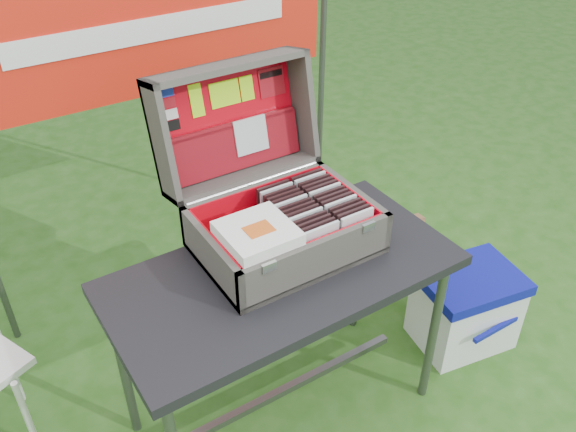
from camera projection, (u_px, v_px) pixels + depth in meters
ground at (298, 422)px, 2.46m from camera, size 80.00×80.00×0.00m
table at (283, 346)px, 2.29m from camera, size 1.21×0.61×0.75m
table_top at (283, 274)px, 2.09m from camera, size 1.21×0.61×0.04m
table_leg_fr at (433, 333)px, 2.37m from camera, size 0.04×0.04×0.71m
table_leg_bl at (123, 368)px, 2.23m from camera, size 0.04×0.04×0.71m
table_leg_br at (358, 266)px, 2.71m from camera, size 0.04×0.04×0.71m
table_brace at (283, 390)px, 2.44m from camera, size 1.05×0.03×0.03m
suitcase at (276, 173)px, 2.05m from camera, size 0.60×0.59×0.56m
suitcase_base_bottom at (285, 246)px, 2.17m from camera, size 0.60×0.43×0.02m
suitcase_base_wall_front at (318, 261)px, 1.99m from camera, size 0.60×0.02×0.16m
suitcase_base_wall_back at (256, 203)px, 2.27m from camera, size 0.60×0.02×0.16m
suitcase_base_wall_left at (211, 258)px, 2.00m from camera, size 0.02×0.43×0.16m
suitcase_base_wall_right at (351, 205)px, 2.25m from camera, size 0.02×0.43×0.16m
suitcase_liner_floor at (285, 242)px, 2.16m from camera, size 0.55×0.38×0.01m
suitcase_latch_left at (269, 267)px, 1.85m from camera, size 0.05×0.01×0.03m
suitcase_latch_right at (369, 227)px, 2.02m from camera, size 0.05×0.01×0.03m
suitcase_hinge at (254, 183)px, 2.23m from camera, size 0.54×0.02×0.02m
suitcase_lid_back at (227, 120)px, 2.26m from camera, size 0.60×0.12×0.42m
suitcase_lid_rim_far at (226, 67)px, 2.12m from camera, size 0.60×0.16×0.06m
suitcase_lid_rim_near at (243, 175)px, 2.29m from camera, size 0.60×0.16×0.06m
suitcase_lid_rim_left at (161, 143)px, 2.08m from camera, size 0.02×0.25×0.45m
suitcase_lid_rim_right at (301, 105)px, 2.33m from camera, size 0.02×0.25×0.45m
suitcase_lid_liner at (228, 120)px, 2.25m from camera, size 0.55×0.09×0.37m
suitcase_liner_wall_front at (316, 256)px, 1.99m from camera, size 0.55×0.01×0.14m
suitcase_liner_wall_back at (258, 202)px, 2.25m from camera, size 0.55×0.01×0.14m
suitcase_liner_wall_left at (215, 254)px, 2.00m from camera, size 0.01×0.38×0.14m
suitcase_liner_wall_right at (348, 204)px, 2.24m from camera, size 0.01×0.38×0.14m
suitcase_lid_pocket at (235, 147)px, 2.27m from camera, size 0.53×0.07×0.17m
suitcase_pocket_edge at (232, 125)px, 2.23m from camera, size 0.52×0.02×0.02m
suitcase_pocket_cd at (251, 135)px, 2.27m from camera, size 0.13×0.04×0.13m
lid_sticker_cc_a at (165, 92)px, 2.08m from camera, size 0.06×0.01×0.04m
lid_sticker_cc_b at (168, 103)px, 2.10m from camera, size 0.06×0.01×0.04m
lid_sticker_cc_c at (170, 115)px, 2.11m from camera, size 0.06×0.01×0.04m
lid_sticker_cc_d at (172, 126)px, 2.13m from camera, size 0.06×0.01×0.04m
lid_card_neon_tall at (197, 101)px, 2.15m from camera, size 0.05×0.03×0.12m
lid_card_neon_main at (225, 94)px, 2.20m from camera, size 0.12×0.02×0.09m
lid_card_neon_small at (247, 88)px, 2.24m from camera, size 0.05×0.02×0.09m
lid_sticker_band at (272, 82)px, 2.29m from camera, size 0.11×0.03×0.11m
lid_sticker_band_bar at (271, 74)px, 2.28m from camera, size 0.10×0.01×0.02m
cd_left_0 at (321, 245)px, 2.01m from camera, size 0.13×0.01×0.15m
cd_left_1 at (317, 242)px, 2.03m from camera, size 0.13×0.01×0.15m
cd_left_2 at (313, 238)px, 2.05m from camera, size 0.13×0.01×0.15m
cd_left_3 at (309, 235)px, 2.06m from camera, size 0.13×0.01×0.15m
cd_left_4 at (306, 231)px, 2.08m from camera, size 0.13×0.01×0.15m
cd_left_5 at (302, 228)px, 2.09m from camera, size 0.13×0.01×0.15m
cd_left_6 at (298, 224)px, 2.11m from camera, size 0.13×0.01×0.15m
cd_left_7 at (294, 221)px, 2.13m from camera, size 0.13×0.01×0.15m
cd_left_8 at (291, 218)px, 2.14m from camera, size 0.13×0.01×0.15m
cd_left_9 at (287, 214)px, 2.16m from camera, size 0.13×0.01×0.15m
cd_left_10 at (284, 211)px, 2.18m from camera, size 0.13×0.01×0.15m
cd_left_11 at (280, 208)px, 2.19m from camera, size 0.13×0.01×0.15m
cd_left_12 at (277, 205)px, 2.21m from camera, size 0.13×0.01×0.15m
cd_left_13 at (273, 202)px, 2.23m from camera, size 0.13×0.01×0.15m
cd_right_0 at (356, 231)px, 2.08m from camera, size 0.13×0.01×0.15m
cd_right_1 at (352, 228)px, 2.09m from camera, size 0.13×0.01×0.15m
cd_right_2 at (348, 225)px, 2.11m from camera, size 0.13×0.01×0.15m
cd_right_3 at (344, 221)px, 2.13m from camera, size 0.13×0.01×0.15m
cd_right_4 at (340, 218)px, 2.14m from camera, size 0.13×0.01×0.15m
cd_right_5 at (336, 215)px, 2.16m from camera, size 0.13×0.01×0.15m
cd_right_6 at (332, 212)px, 2.17m from camera, size 0.13×0.01×0.15m
cd_right_7 at (328, 208)px, 2.19m from camera, size 0.13×0.01×0.15m
cd_right_8 at (324, 205)px, 2.21m from camera, size 0.13×0.01×0.15m
cd_right_9 at (321, 202)px, 2.22m from camera, size 0.13×0.01×0.15m
cd_right_10 at (317, 199)px, 2.24m from camera, size 0.13×0.01×0.15m
cd_right_11 at (313, 196)px, 2.26m from camera, size 0.13×0.01×0.15m
cd_right_12 at (310, 193)px, 2.27m from camera, size 0.13×0.01×0.15m
cd_right_13 at (306, 190)px, 2.29m from camera, size 0.13×0.01×0.15m
songbook_0 at (258, 237)px, 1.95m from camera, size 0.22×0.22×0.00m
songbook_1 at (258, 236)px, 1.95m from camera, size 0.22×0.22×0.00m
songbook_2 at (257, 235)px, 1.95m from camera, size 0.22×0.22×0.00m
songbook_3 at (257, 234)px, 1.95m from camera, size 0.22×0.22×0.00m
songbook_4 at (257, 232)px, 1.94m from camera, size 0.22×0.22×0.00m
songbook_5 at (257, 231)px, 1.94m from camera, size 0.22×0.22×0.00m
songbook_6 at (257, 230)px, 1.94m from camera, size 0.22×0.22×0.00m
songbook_7 at (257, 229)px, 1.93m from camera, size 0.22×0.22×0.00m
songbook_graphic at (259, 229)px, 1.93m from camera, size 0.09×0.07×0.00m
cooler at (465, 308)px, 2.73m from camera, size 0.48×0.39×0.38m
cooler_body at (464, 312)px, 2.74m from camera, size 0.45×0.37×0.33m
cooler_lid at (471, 280)px, 2.63m from camera, size 0.48×0.39×0.05m
cooler_handle at (496, 329)px, 2.60m from camera, size 0.26×0.02×0.02m
chair_leg_fr at (29, 423)px, 2.20m from camera, size 0.02×0.02×0.43m
chair_leg_br at (9, 364)px, 2.43m from camera, size 0.02×0.02×0.43m
cardboard_box at (389, 260)px, 2.99m from camera, size 0.39×0.17×0.40m
banner_post_right at (321, 87)px, 3.10m from camera, size 0.03×0.03×1.70m
banner at (154, 28)px, 2.46m from camera, size 1.60×0.02×0.55m
banner_text at (155, 29)px, 2.46m from camera, size 1.20×0.00×0.10m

